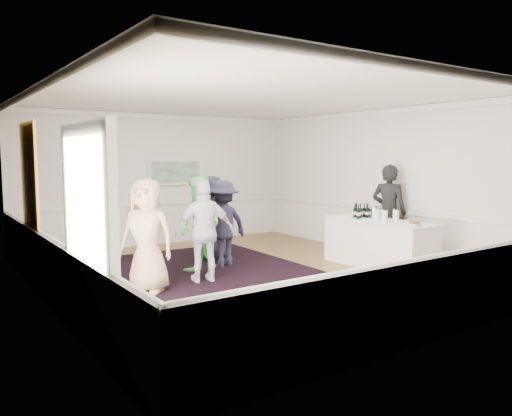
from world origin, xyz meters
TOP-DOWN VIEW (x-y plane):
  - floor at (0.00, 0.00)m, footprint 8.00×8.00m
  - ceiling at (0.00, 0.00)m, footprint 7.00×8.00m
  - wall_left at (-3.50, 0.00)m, footprint 0.02×8.00m
  - wall_right at (3.50, 0.00)m, footprint 0.02×8.00m
  - wall_back at (0.00, 4.00)m, footprint 7.00×0.02m
  - wall_front at (0.00, -4.00)m, footprint 7.00×0.02m
  - wainscoting at (0.00, 0.00)m, footprint 7.00×8.00m
  - mirror at (-3.45, 1.30)m, footprint 0.05×1.25m
  - doorway at (-3.45, -1.90)m, footprint 0.10×1.78m
  - landscape_painting at (0.40, 3.95)m, footprint 1.44×0.06m
  - area_rug at (-0.41, 0.72)m, footprint 3.56×4.60m
  - serving_table at (2.44, -0.90)m, footprint 0.87×2.29m
  - bartender at (3.20, -0.48)m, footprint 0.72×0.86m
  - guest_tan at (-2.01, -0.07)m, footprint 1.04×1.05m
  - guest_green at (-0.80, 0.40)m, footprint 0.82×0.98m
  - guest_lilac at (-0.94, -0.02)m, footprint 1.11×0.65m
  - guest_dark_a at (-0.06, 0.86)m, footprint 1.16×0.75m
  - guest_dark_b at (0.18, 1.77)m, footprint 0.70×0.53m
  - guest_navy at (0.11, 1.59)m, footprint 1.01×1.01m
  - wine_bottles at (2.43, -0.42)m, footprint 0.42×0.29m
  - juice_pitchers at (2.38, -1.11)m, footprint 0.37×0.37m
  - ice_bucket at (2.51, -0.74)m, footprint 0.26×0.26m
  - nut_bowl at (2.36, -1.79)m, footprint 0.26×0.26m

SIDE VIEW (x-z plane):
  - floor at x=0.00m, z-range 0.00..0.00m
  - area_rug at x=-0.41m, z-range 0.00..0.02m
  - serving_table at x=2.44m, z-range 0.00..0.93m
  - wainscoting at x=0.00m, z-range 0.00..1.00m
  - guest_dark_a at x=-0.06m, z-range 0.00..1.70m
  - guest_dark_b at x=0.18m, z-range 0.00..1.71m
  - guest_lilac at x=-0.94m, z-range 0.00..1.77m
  - guest_navy at x=0.11m, z-range 0.00..1.77m
  - guest_green at x=-0.80m, z-range 0.00..1.82m
  - guest_tan at x=-2.01m, z-range 0.00..1.83m
  - nut_bowl at x=2.36m, z-range 0.93..1.00m
  - bartender at x=3.20m, z-range 0.00..2.00m
  - ice_bucket at x=2.51m, z-range 0.92..1.17m
  - juice_pitchers at x=2.38m, z-range 0.93..1.17m
  - wine_bottles at x=2.43m, z-range 0.93..1.24m
  - doorway at x=-3.45m, z-range 0.14..2.70m
  - wall_left at x=-3.50m, z-range 0.00..3.20m
  - wall_right at x=3.50m, z-range 0.00..3.20m
  - wall_back at x=0.00m, z-range 0.00..3.20m
  - wall_front at x=0.00m, z-range 0.00..3.20m
  - landscape_painting at x=0.40m, z-range 1.45..2.11m
  - mirror at x=-3.45m, z-range 0.88..2.73m
  - ceiling at x=0.00m, z-range 3.19..3.21m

